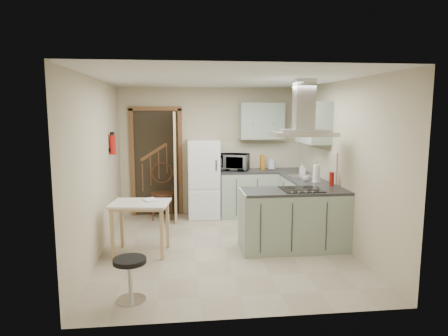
{
  "coord_description": "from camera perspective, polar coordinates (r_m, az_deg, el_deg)",
  "views": [
    {
      "loc": [
        -0.66,
        -5.78,
        2.06
      ],
      "look_at": [
        0.05,
        0.45,
        1.15
      ],
      "focal_mm": 32.0,
      "sensor_mm": 36.0,
      "label": 1
    }
  ],
  "objects": [
    {
      "name": "wall_cabinet_back",
      "position": [
        7.87,
        5.37,
        6.7
      ],
      "size": [
        0.85,
        0.35,
        0.7
      ],
      "primitive_type": "cube",
      "color": "#9EB2A0",
      "rests_on": "back_wall"
    },
    {
      "name": "wall_cabinet_right",
      "position": [
        7.01,
        12.62,
        6.35
      ],
      "size": [
        0.35,
        0.9,
        0.7
      ],
      "primitive_type": "cube",
      "color": "#9EB2A0",
      "rests_on": "right_wall"
    },
    {
      "name": "drop_leaf_table",
      "position": [
        5.92,
        -11.78,
        -8.4
      ],
      "size": [
        0.88,
        0.71,
        0.76
      ],
      "primitive_type": "cube",
      "rotation": [
        0.0,
        0.0,
        -0.14
      ],
      "color": "tan",
      "rests_on": "floor"
    },
    {
      "name": "sink",
      "position": [
        7.16,
        11.18,
        -1.18
      ],
      "size": [
        0.45,
        0.4,
        0.01
      ],
      "primitive_type": "cube",
      "color": "silver",
      "rests_on": "counter_right"
    },
    {
      "name": "left_wall",
      "position": [
        5.94,
        -17.47,
        0.04
      ],
      "size": [
        0.0,
        4.2,
        4.2
      ],
      "primitive_type": "plane",
      "rotation": [
        1.57,
        0.0,
        1.57
      ],
      "color": "#C1B495",
      "rests_on": "floor"
    },
    {
      "name": "book",
      "position": [
        5.88,
        -11.35,
        -4.14
      ],
      "size": [
        0.26,
        0.29,
        0.11
      ],
      "primitive_type": "imported",
      "rotation": [
        0.0,
        0.0,
        0.4
      ],
      "color": "#A73F37",
      "rests_on": "drop_leaf_table"
    },
    {
      "name": "fire_extinguisher",
      "position": [
        6.79,
        -15.63,
        3.22
      ],
      "size": [
        0.1,
        0.1,
        0.32
      ],
      "primitive_type": "cylinder",
      "color": "#B2140F",
      "rests_on": "left_wall"
    },
    {
      "name": "paper_towel",
      "position": [
        6.62,
        13.07,
        -0.74
      ],
      "size": [
        0.12,
        0.12,
        0.3
      ],
      "primitive_type": "cylinder",
      "rotation": [
        0.0,
        0.0,
        -0.01
      ],
      "color": "white",
      "rests_on": "counter_right"
    },
    {
      "name": "extractor_hood",
      "position": [
        5.88,
        11.24,
        4.79
      ],
      "size": [
        0.9,
        0.55,
        0.1
      ],
      "primitive_type": "cube",
      "color": "silver",
      "rests_on": "ceiling"
    },
    {
      "name": "counter_right",
      "position": [
        7.41,
        10.67,
        -4.43
      ],
      "size": [
        0.6,
        1.95,
        0.9
      ],
      "primitive_type": "cube",
      "color": "#9EB2A0",
      "rests_on": "floor"
    },
    {
      "name": "floor",
      "position": [
        6.17,
        0.04,
        -11.25
      ],
      "size": [
        4.2,
        4.2,
        0.0
      ],
      "primitive_type": "plane",
      "color": "tan",
      "rests_on": "ground"
    },
    {
      "name": "fridge",
      "position": [
        7.7,
        -2.96,
        -1.54
      ],
      "size": [
        0.6,
        0.6,
        1.5
      ],
      "primitive_type": "cube",
      "color": "white",
      "rests_on": "floor"
    },
    {
      "name": "cup",
      "position": [
        6.71,
        11.65,
        -1.48
      ],
      "size": [
        0.12,
        0.12,
        0.09
      ],
      "primitive_type": "imported",
      "rotation": [
        0.0,
        0.0,
        -0.11
      ],
      "color": "silver",
      "rests_on": "counter_right"
    },
    {
      "name": "ceiling",
      "position": [
        5.83,
        0.04,
        12.59
      ],
      "size": [
        4.2,
        4.2,
        0.0
      ],
      "primitive_type": "plane",
      "rotation": [
        3.14,
        0.0,
        0.0
      ],
      "color": "silver",
      "rests_on": "back_wall"
    },
    {
      "name": "soap_bottle",
      "position": [
        7.37,
        11.14,
        -0.12
      ],
      "size": [
        0.1,
        0.11,
        0.21
      ],
      "primitive_type": "imported",
      "rotation": [
        0.0,
        0.0,
        -0.08
      ],
      "color": "#A3A5AF",
      "rests_on": "counter_right"
    },
    {
      "name": "stool",
      "position": [
        4.61,
        -13.24,
        -15.22
      ],
      "size": [
        0.43,
        0.43,
        0.48
      ],
      "primitive_type": "cylinder",
      "rotation": [
        0.0,
        0.0,
        -0.22
      ],
      "color": "black",
      "rests_on": "floor"
    },
    {
      "name": "counter_back",
      "position": [
        7.86,
        3.34,
        -3.57
      ],
      "size": [
        1.08,
        0.6,
        0.9
      ],
      "primitive_type": "cube",
      "color": "#9EB2A0",
      "rests_on": "floor"
    },
    {
      "name": "bentwood_chair",
      "position": [
        7.71,
        -8.83,
        -3.63
      ],
      "size": [
        0.43,
        0.43,
        0.97
      ],
      "primitive_type": "cube",
      "rotation": [
        0.0,
        0.0,
        -0.01
      ],
      "color": "#4C2619",
      "rests_on": "floor"
    },
    {
      "name": "splashback",
      "position": [
        8.08,
        5.13,
        1.77
      ],
      "size": [
        1.68,
        0.02,
        0.5
      ],
      "primitive_type": "cube",
      "color": "beige",
      "rests_on": "counter_back"
    },
    {
      "name": "back_wall",
      "position": [
        7.95,
        -1.68,
        2.41
      ],
      "size": [
        3.6,
        0.0,
        3.6
      ],
      "primitive_type": "plane",
      "rotation": [
        1.57,
        0.0,
        0.0
      ],
      "color": "#C1B495",
      "rests_on": "floor"
    },
    {
      "name": "microwave",
      "position": [
        7.79,
        1.35,
        0.87
      ],
      "size": [
        0.67,
        0.56,
        0.32
      ],
      "primitive_type": "imported",
      "rotation": [
        0.0,
        0.0,
        -0.36
      ],
      "color": "black",
      "rests_on": "counter_back"
    },
    {
      "name": "kettle",
      "position": [
        7.86,
        6.84,
        0.52
      ],
      "size": [
        0.2,
        0.2,
        0.22
      ],
      "primitive_type": "cylinder",
      "rotation": [
        0.0,
        0.0,
        0.43
      ],
      "color": "silver",
      "rests_on": "counter_back"
    },
    {
      "name": "hob",
      "position": [
        5.99,
        11.02,
        -3.01
      ],
      "size": [
        0.58,
        0.5,
        0.01
      ],
      "primitive_type": "cube",
      "color": "black",
      "rests_on": "peninsula"
    },
    {
      "name": "right_wall",
      "position": [
        6.33,
        16.45,
        0.57
      ],
      "size": [
        0.0,
        4.2,
        4.2
      ],
      "primitive_type": "plane",
      "rotation": [
        1.57,
        0.0,
        -1.57
      ],
      "color": "#C1B495",
      "rests_on": "floor"
    },
    {
      "name": "peninsula",
      "position": [
        6.06,
        9.99,
        -7.27
      ],
      "size": [
        1.55,
        0.65,
        0.9
      ],
      "primitive_type": "cube",
      "color": "#9EB2A0",
      "rests_on": "floor"
    },
    {
      "name": "red_bottle",
      "position": [
        6.39,
        15.12,
        -1.52
      ],
      "size": [
        0.09,
        0.09,
        0.21
      ],
      "primitive_type": "cylinder",
      "rotation": [
        0.0,
        0.0,
        -0.31
      ],
      "color": "#B7180F",
      "rests_on": "peninsula"
    },
    {
      "name": "doorway",
      "position": [
        7.92,
        -9.61,
        0.83
      ],
      "size": [
        1.1,
        0.12,
        2.1
      ],
      "primitive_type": "cube",
      "color": "brown",
      "rests_on": "floor"
    },
    {
      "name": "cereal_box",
      "position": [
        7.99,
        5.51,
        0.88
      ],
      "size": [
        0.09,
        0.19,
        0.28
      ],
      "primitive_type": "cube",
      "rotation": [
        0.0,
        0.0,
        -0.1
      ],
      "color": "orange",
      "rests_on": "counter_back"
    }
  ]
}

